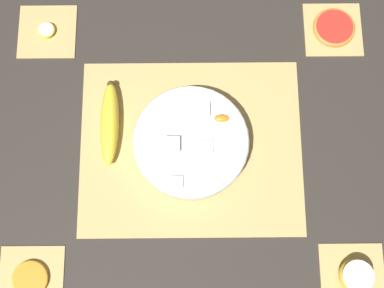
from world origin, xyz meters
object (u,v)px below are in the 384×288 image
Objects in this scene: orange_slice_whole at (31,279)px; grapefruit_slice at (335,28)px; fruit_salad_bowl at (192,143)px; apple_half at (357,276)px; banana_coin_single at (47,30)px; whole_banana at (111,122)px.

orange_slice_whole is 0.83m from grapefruit_slice.
fruit_salad_bowl is 3.54× the size of apple_half.
banana_coin_single is (-0.64, 0.54, -0.02)m from apple_half.
whole_banana is at bearing 163.75° from fruit_salad_bowl.
apple_half is 0.54m from grapefruit_slice.
orange_slice_whole is 0.54m from banana_coin_single.
orange_slice_whole is at bearing -90.00° from banana_coin_single.
apple_half is 0.72× the size of grapefruit_slice.
fruit_salad_bowl is 0.42m from banana_coin_single.
fruit_salad_bowl is 1.29× the size of whole_banana.
fruit_salad_bowl reaches higher than whole_banana.
grapefruit_slice reaches higher than orange_slice_whole.
whole_banana is 0.27m from banana_coin_single.
fruit_salad_bowl is at bearing 39.95° from orange_slice_whole.
apple_half is (0.49, -0.32, 0.00)m from whole_banana.
banana_coin_single is at bearing 124.35° from whole_banana.
banana_coin_single is (-0.00, 0.54, -0.00)m from orange_slice_whole.
whole_banana is at bearing -55.65° from banana_coin_single.
orange_slice_whole is 0.77× the size of grapefruit_slice.
orange_slice_whole is 1.83× the size of banana_coin_single.
apple_half is 0.93× the size of orange_slice_whole.
fruit_salad_bowl is at bearing 140.16° from apple_half.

